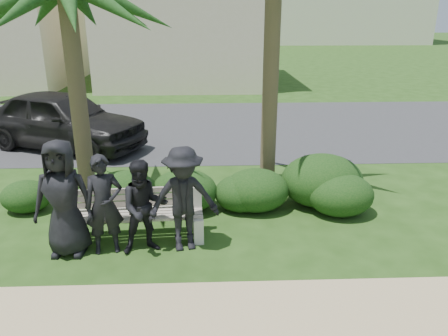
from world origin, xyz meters
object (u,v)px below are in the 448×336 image
at_px(car_a, 62,120).
at_px(man_c, 144,207).
at_px(man_b, 104,205).
at_px(man_d, 184,200).
at_px(park_bench, 131,219).
at_px(man_a, 63,199).

bearing_deg(car_a, man_c, -128.25).
xyz_separation_m(man_b, man_c, (0.62, -0.01, -0.04)).
bearing_deg(man_d, car_a, 110.52).
bearing_deg(man_b, man_d, -10.43).
distance_m(park_bench, car_a, 6.09).
relative_size(man_a, man_b, 1.16).
bearing_deg(man_b, park_bench, 34.85).
xyz_separation_m(man_a, man_d, (1.83, 0.06, -0.07)).
bearing_deg(man_b, man_a, 169.05).
xyz_separation_m(park_bench, man_a, (-0.93, -0.37, 0.56)).
height_order(man_d, car_a, man_d).
bearing_deg(man_a, man_d, 3.12).
xyz_separation_m(man_b, man_d, (1.23, 0.04, 0.05)).
distance_m(man_c, car_a, 6.54).
distance_m(man_a, man_b, 0.62).
distance_m(man_a, man_d, 1.84).
bearing_deg(man_c, car_a, 103.47).
distance_m(park_bench, man_c, 0.61).
xyz_separation_m(park_bench, car_a, (-2.73, 5.43, 0.44)).
bearing_deg(car_a, man_b, -133.21).
bearing_deg(car_a, man_a, -138.54).
bearing_deg(park_bench, man_a, -162.33).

